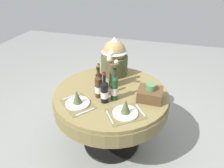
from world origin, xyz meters
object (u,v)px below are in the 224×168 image
object	(u,v)px
dining_table	(111,102)
wine_bottle_left	(99,86)
wine_bottle_rear	(114,88)
flower_vase	(113,72)
wine_bottle_right	(99,82)
gift_tub_back_centre	(114,55)
wine_bottle_centre	(104,91)
place_setting_left	(77,100)
place_setting_right	(125,110)
woven_basket_side_right	(150,94)

from	to	relation	value
dining_table	wine_bottle_left	size ratio (longest dim) A/B	3.67
wine_bottle_rear	flower_vase	bearing A→B (deg)	108.68
flower_vase	wine_bottle_right	distance (m)	0.20
wine_bottle_right	gift_tub_back_centre	world-z (taller)	gift_tub_back_centre
wine_bottle_centre	wine_bottle_right	xyz separation A→B (m)	(-0.12, 0.17, -0.01)
wine_bottle_centre	flower_vase	bearing A→B (deg)	90.91
place_setting_left	flower_vase	size ratio (longest dim) A/B	1.00
wine_bottle_rear	gift_tub_back_centre	bearing A→B (deg)	105.60
place_setting_left	flower_vase	bearing A→B (deg)	61.57
place_setting_right	wine_bottle_left	distance (m)	0.40
dining_table	gift_tub_back_centre	world-z (taller)	gift_tub_back_centre
flower_vase	wine_bottle_rear	distance (m)	0.27
place_setting_right	wine_bottle_rear	size ratio (longest dim) A/B	1.16
flower_vase	woven_basket_side_right	bearing A→B (deg)	-19.44
wine_bottle_left	wine_bottle_rear	world-z (taller)	wine_bottle_rear
flower_vase	place_setting_left	bearing A→B (deg)	-118.43
flower_vase	woven_basket_side_right	size ratio (longest dim) A/B	1.74
place_setting_left	place_setting_right	world-z (taller)	same
woven_basket_side_right	place_setting_left	bearing A→B (deg)	-156.93
flower_vase	woven_basket_side_right	world-z (taller)	flower_vase
place_setting_right	woven_basket_side_right	size ratio (longest dim) A/B	1.74
dining_table	place_setting_right	xyz separation A→B (m)	(0.23, -0.33, 0.18)
flower_vase	wine_bottle_left	xyz separation A→B (m)	(-0.08, -0.25, -0.05)
place_setting_left	wine_bottle_left	world-z (taller)	wine_bottle_left
dining_table	wine_bottle_centre	size ratio (longest dim) A/B	3.79
dining_table	woven_basket_side_right	size ratio (longest dim) A/B	5.16
flower_vase	wine_bottle_centre	xyz separation A→B (m)	(0.01, -0.33, -0.05)
wine_bottle_centre	wine_bottle_left	bearing A→B (deg)	139.83
gift_tub_back_centre	wine_bottle_left	bearing A→B (deg)	-91.58
wine_bottle_left	wine_bottle_centre	xyz separation A→B (m)	(0.09, -0.07, -0.00)
wine_bottle_rear	woven_basket_side_right	size ratio (longest dim) A/B	1.50
place_setting_right	flower_vase	world-z (taller)	flower_vase
wine_bottle_centre	gift_tub_back_centre	xyz separation A→B (m)	(-0.07, 0.62, 0.13)
place_setting_right	wine_bottle_right	size ratio (longest dim) A/B	1.30
wine_bottle_left	woven_basket_side_right	size ratio (longest dim) A/B	1.41
wine_bottle_left	wine_bottle_right	distance (m)	0.10
place_setting_right	wine_bottle_centre	size ratio (longest dim) A/B	1.28
dining_table	flower_vase	xyz separation A→B (m)	(-0.02, 0.13, 0.31)
wine_bottle_centre	gift_tub_back_centre	bearing A→B (deg)	96.60
place_setting_right	wine_bottle_centre	xyz separation A→B (m)	(-0.25, 0.13, 0.08)
place_setting_left	wine_bottle_centre	size ratio (longest dim) A/B	1.28
place_setting_left	wine_bottle_left	bearing A→B (deg)	50.12
wine_bottle_rear	woven_basket_side_right	bearing A→B (deg)	15.84
flower_vase	wine_bottle_centre	size ratio (longest dim) A/B	1.28
wine_bottle_left	woven_basket_side_right	bearing A→B (deg)	10.76
wine_bottle_centre	dining_table	bearing A→B (deg)	86.53
dining_table	place_setting_right	size ratio (longest dim) A/B	2.97
wine_bottle_right	wine_bottle_rear	size ratio (longest dim) A/B	0.89
dining_table	wine_bottle_rear	distance (m)	0.31
wine_bottle_right	woven_basket_side_right	size ratio (longest dim) A/B	1.33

